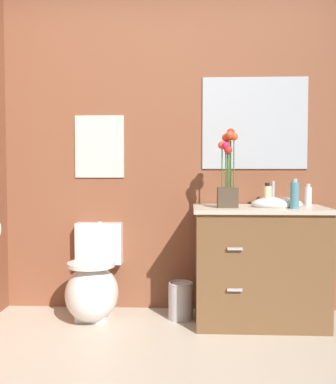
{
  "coord_description": "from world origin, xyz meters",
  "views": [
    {
      "loc": [
        0.15,
        -2.13,
        1.1
      ],
      "look_at": [
        -0.01,
        1.08,
        0.94
      ],
      "focal_mm": 42.89,
      "sensor_mm": 36.0,
      "label": 1
    }
  ],
  "objects_px": {
    "lotion_bottle": "(295,195)",
    "hand_wash_bottle": "(267,195)",
    "vanity_cabinet": "(260,263)",
    "toilet": "(93,286)",
    "wall_mirror": "(255,123)",
    "trash_bin": "(181,300)",
    "soap_bottle": "(308,196)",
    "wall_poster": "(99,147)",
    "flower_vase": "(228,177)"
  },
  "relations": [
    {
      "from": "lotion_bottle",
      "to": "hand_wash_bottle",
      "type": "bearing_deg",
      "value": 117.3
    },
    {
      "from": "vanity_cabinet",
      "to": "toilet",
      "type": "bearing_deg",
      "value": 178.74
    },
    {
      "from": "lotion_bottle",
      "to": "wall_mirror",
      "type": "height_order",
      "value": "wall_mirror"
    },
    {
      "from": "lotion_bottle",
      "to": "trash_bin",
      "type": "xyz_separation_m",
      "value": [
        -0.77,
        0.18,
        -0.79
      ]
    },
    {
      "from": "soap_bottle",
      "to": "trash_bin",
      "type": "bearing_deg",
      "value": -174.28
    },
    {
      "from": "trash_bin",
      "to": "wall_poster",
      "type": "height_order",
      "value": "wall_poster"
    },
    {
      "from": "flower_vase",
      "to": "soap_bottle",
      "type": "bearing_deg",
      "value": 18.16
    },
    {
      "from": "toilet",
      "to": "vanity_cabinet",
      "type": "xyz_separation_m",
      "value": [
        1.21,
        -0.03,
        0.18
      ]
    },
    {
      "from": "lotion_bottle",
      "to": "wall_poster",
      "type": "bearing_deg",
      "value": 162.89
    },
    {
      "from": "flower_vase",
      "to": "trash_bin",
      "type": "distance_m",
      "value": 0.97
    },
    {
      "from": "vanity_cabinet",
      "to": "flower_vase",
      "type": "bearing_deg",
      "value": -165.46
    },
    {
      "from": "vanity_cabinet",
      "to": "trash_bin",
      "type": "xyz_separation_m",
      "value": [
        -0.56,
        0.04,
        -0.29
      ]
    },
    {
      "from": "toilet",
      "to": "vanity_cabinet",
      "type": "relative_size",
      "value": 0.68
    },
    {
      "from": "lotion_bottle",
      "to": "wall_mirror",
      "type": "distance_m",
      "value": 0.71
    },
    {
      "from": "toilet",
      "to": "lotion_bottle",
      "type": "distance_m",
      "value": 1.58
    },
    {
      "from": "toilet",
      "to": "trash_bin",
      "type": "xyz_separation_m",
      "value": [
        0.64,
        0.02,
        -0.11
      ]
    },
    {
      "from": "vanity_cabinet",
      "to": "hand_wash_bottle",
      "type": "xyz_separation_m",
      "value": [
        0.07,
        0.13,
        0.48
      ]
    },
    {
      "from": "vanity_cabinet",
      "to": "trash_bin",
      "type": "bearing_deg",
      "value": 175.55
    },
    {
      "from": "soap_bottle",
      "to": "toilet",
      "type": "bearing_deg",
      "value": -175.97
    },
    {
      "from": "soap_bottle",
      "to": "trash_bin",
      "type": "xyz_separation_m",
      "value": [
        -0.93,
        -0.09,
        -0.77
      ]
    },
    {
      "from": "wall_poster",
      "to": "wall_mirror",
      "type": "relative_size",
      "value": 0.6
    },
    {
      "from": "soap_bottle",
      "to": "hand_wash_bottle",
      "type": "bearing_deg",
      "value": -177.89
    },
    {
      "from": "toilet",
      "to": "flower_vase",
      "type": "xyz_separation_m",
      "value": [
        0.97,
        -0.09,
        0.8
      ]
    },
    {
      "from": "flower_vase",
      "to": "wall_poster",
      "type": "relative_size",
      "value": 1.14
    },
    {
      "from": "toilet",
      "to": "wall_poster",
      "type": "height_order",
      "value": "wall_poster"
    },
    {
      "from": "soap_bottle",
      "to": "lotion_bottle",
      "type": "bearing_deg",
      "value": -120.12
    },
    {
      "from": "soap_bottle",
      "to": "hand_wash_bottle",
      "type": "distance_m",
      "value": 0.3
    },
    {
      "from": "toilet",
      "to": "flower_vase",
      "type": "relative_size",
      "value": 1.25
    },
    {
      "from": "toilet",
      "to": "flower_vase",
      "type": "bearing_deg",
      "value": -5.16
    },
    {
      "from": "toilet",
      "to": "flower_vase",
      "type": "distance_m",
      "value": 1.26
    },
    {
      "from": "wall_poster",
      "to": "wall_mirror",
      "type": "height_order",
      "value": "wall_mirror"
    },
    {
      "from": "hand_wash_bottle",
      "to": "trash_bin",
      "type": "bearing_deg",
      "value": -172.58
    },
    {
      "from": "soap_bottle",
      "to": "wall_poster",
      "type": "height_order",
      "value": "wall_poster"
    },
    {
      "from": "lotion_bottle",
      "to": "hand_wash_bottle",
      "type": "xyz_separation_m",
      "value": [
        -0.14,
        0.27,
        -0.02
      ]
    },
    {
      "from": "lotion_bottle",
      "to": "wall_mirror",
      "type": "relative_size",
      "value": 0.25
    },
    {
      "from": "flower_vase",
      "to": "toilet",
      "type": "bearing_deg",
      "value": 174.84
    },
    {
      "from": "vanity_cabinet",
      "to": "lotion_bottle",
      "type": "relative_size",
      "value": 5.0
    },
    {
      "from": "toilet",
      "to": "vanity_cabinet",
      "type": "height_order",
      "value": "vanity_cabinet"
    },
    {
      "from": "hand_wash_bottle",
      "to": "flower_vase",
      "type": "bearing_deg",
      "value": -148.47
    },
    {
      "from": "hand_wash_bottle",
      "to": "wall_mirror",
      "type": "relative_size",
      "value": 0.21
    },
    {
      "from": "vanity_cabinet",
      "to": "soap_bottle",
      "type": "relative_size",
      "value": 6.35
    },
    {
      "from": "lotion_bottle",
      "to": "wall_poster",
      "type": "relative_size",
      "value": 0.42
    },
    {
      "from": "wall_mirror",
      "to": "flower_vase",
      "type": "bearing_deg",
      "value": -123.28
    },
    {
      "from": "hand_wash_bottle",
      "to": "wall_mirror",
      "type": "height_order",
      "value": "wall_mirror"
    },
    {
      "from": "toilet",
      "to": "wall_mirror",
      "type": "distance_m",
      "value": 1.72
    },
    {
      "from": "lotion_bottle",
      "to": "trash_bin",
      "type": "height_order",
      "value": "lotion_bottle"
    },
    {
      "from": "lotion_bottle",
      "to": "hand_wash_bottle",
      "type": "distance_m",
      "value": 0.3
    },
    {
      "from": "vanity_cabinet",
      "to": "trash_bin",
      "type": "relative_size",
      "value": 3.72
    },
    {
      "from": "soap_bottle",
      "to": "wall_mirror",
      "type": "bearing_deg",
      "value": 157.2
    },
    {
      "from": "flower_vase",
      "to": "trash_bin",
      "type": "relative_size",
      "value": 2.03
    }
  ]
}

